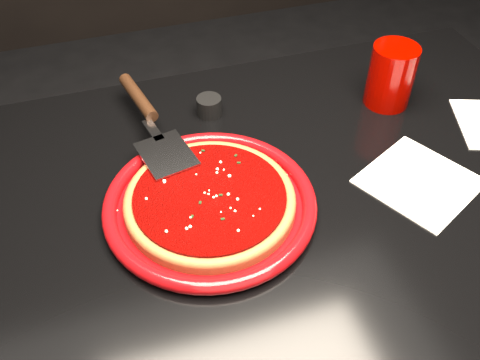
% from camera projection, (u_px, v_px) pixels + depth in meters
% --- Properties ---
extents(table, '(1.20, 0.80, 0.75)m').
position_uv_depth(table, '(269.00, 315.00, 1.15)').
color(table, black).
rests_on(table, floor).
extents(plate, '(0.37, 0.37, 0.03)m').
position_uv_depth(plate, '(210.00, 204.00, 0.86)').
color(plate, maroon).
rests_on(plate, table).
extents(pizza_crust, '(0.30, 0.30, 0.01)m').
position_uv_depth(pizza_crust, '(210.00, 202.00, 0.85)').
color(pizza_crust, brown).
rests_on(pizza_crust, plate).
extents(pizza_crust_rim, '(0.30, 0.30, 0.02)m').
position_uv_depth(pizza_crust_rim, '(210.00, 199.00, 0.85)').
color(pizza_crust_rim, brown).
rests_on(pizza_crust_rim, plate).
extents(pizza_sauce, '(0.26, 0.26, 0.01)m').
position_uv_depth(pizza_sauce, '(210.00, 197.00, 0.85)').
color(pizza_sauce, '#620301').
rests_on(pizza_sauce, plate).
extents(parmesan_dusting, '(0.24, 0.24, 0.01)m').
position_uv_depth(parmesan_dusting, '(210.00, 194.00, 0.84)').
color(parmesan_dusting, '#EFE7BD').
rests_on(parmesan_dusting, plate).
extents(basil_flecks, '(0.22, 0.22, 0.00)m').
position_uv_depth(basil_flecks, '(210.00, 194.00, 0.84)').
color(basil_flecks, black).
rests_on(basil_flecks, plate).
extents(pizza_server, '(0.17, 0.36, 0.03)m').
position_uv_depth(pizza_server, '(152.00, 121.00, 0.96)').
color(pizza_server, silver).
rests_on(pizza_server, plate).
extents(cup, '(0.11, 0.11, 0.12)m').
position_uv_depth(cup, '(391.00, 76.00, 1.03)').
color(cup, '#920400').
rests_on(cup, table).
extents(napkin_a, '(0.23, 0.23, 0.00)m').
position_uv_depth(napkin_a, '(419.00, 182.00, 0.91)').
color(napkin_a, white).
rests_on(napkin_a, table).
extents(ramekin, '(0.06, 0.06, 0.04)m').
position_uv_depth(ramekin, '(209.00, 106.00, 1.03)').
color(ramekin, black).
rests_on(ramekin, table).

